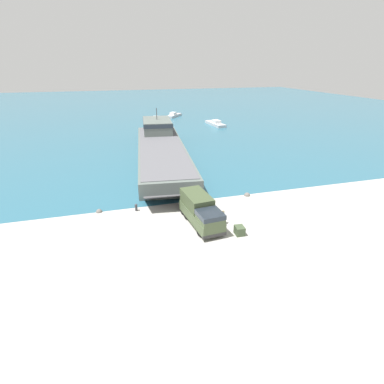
{
  "coord_description": "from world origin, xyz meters",
  "views": [
    {
      "loc": [
        -9.51,
        -27.03,
        16.01
      ],
      "look_at": [
        -0.67,
        4.43,
        2.0
      ],
      "focal_mm": 28.0,
      "sensor_mm": 36.0,
      "label": 1
    }
  ],
  "objects_px": {
    "military_truck": "(201,210)",
    "cargo_crate": "(240,230)",
    "moored_boat_c": "(156,120)",
    "mooring_bollard": "(136,207)",
    "moored_boat_a": "(215,123)",
    "moored_boat_b": "(174,115)",
    "landing_craft": "(161,145)",
    "soldier_on_ramp": "(223,216)"
  },
  "relations": [
    {
      "from": "military_truck",
      "to": "cargo_crate",
      "type": "bearing_deg",
      "value": 38.88
    },
    {
      "from": "moored_boat_c",
      "to": "mooring_bollard",
      "type": "height_order",
      "value": "moored_boat_c"
    },
    {
      "from": "moored_boat_a",
      "to": "mooring_bollard",
      "type": "bearing_deg",
      "value": -125.56
    },
    {
      "from": "moored_boat_b",
      "to": "cargo_crate",
      "type": "distance_m",
      "value": 74.69
    },
    {
      "from": "landing_craft",
      "to": "mooring_bollard",
      "type": "height_order",
      "value": "landing_craft"
    },
    {
      "from": "moored_boat_a",
      "to": "landing_craft",
      "type": "bearing_deg",
      "value": -134.93
    },
    {
      "from": "landing_craft",
      "to": "moored_boat_a",
      "type": "height_order",
      "value": "landing_craft"
    },
    {
      "from": "military_truck",
      "to": "moored_boat_b",
      "type": "distance_m",
      "value": 71.98
    },
    {
      "from": "landing_craft",
      "to": "moored_boat_b",
      "type": "distance_m",
      "value": 44.32
    },
    {
      "from": "cargo_crate",
      "to": "moored_boat_a",
      "type": "bearing_deg",
      "value": 72.53
    },
    {
      "from": "cargo_crate",
      "to": "military_truck",
      "type": "bearing_deg",
      "value": 134.2
    },
    {
      "from": "cargo_crate",
      "to": "landing_craft",
      "type": "bearing_deg",
      "value": 94.43
    },
    {
      "from": "moored_boat_a",
      "to": "cargo_crate",
      "type": "xyz_separation_m",
      "value": [
        -17.77,
        -56.46,
        -0.05
      ]
    },
    {
      "from": "landing_craft",
      "to": "moored_boat_b",
      "type": "height_order",
      "value": "landing_craft"
    },
    {
      "from": "moored_boat_b",
      "to": "mooring_bollard",
      "type": "bearing_deg",
      "value": -67.79
    },
    {
      "from": "soldier_on_ramp",
      "to": "moored_boat_c",
      "type": "distance_m",
      "value": 63.87
    },
    {
      "from": "moored_boat_b",
      "to": "moored_boat_c",
      "type": "xyz_separation_m",
      "value": [
        -7.16,
        -7.8,
        0.07
      ]
    },
    {
      "from": "moored_boat_b",
      "to": "moored_boat_c",
      "type": "relative_size",
      "value": 0.86
    },
    {
      "from": "landing_craft",
      "to": "moored_boat_c",
      "type": "xyz_separation_m",
      "value": [
        4.87,
        34.84,
        -1.18
      ]
    },
    {
      "from": "soldier_on_ramp",
      "to": "cargo_crate",
      "type": "xyz_separation_m",
      "value": [
        0.89,
        -2.48,
        -0.52
      ]
    },
    {
      "from": "military_truck",
      "to": "soldier_on_ramp",
      "type": "distance_m",
      "value": 2.45
    },
    {
      "from": "soldier_on_ramp",
      "to": "cargo_crate",
      "type": "distance_m",
      "value": 2.69
    },
    {
      "from": "military_truck",
      "to": "moored_boat_c",
      "type": "height_order",
      "value": "military_truck"
    },
    {
      "from": "moored_boat_c",
      "to": "military_truck",
      "type": "bearing_deg",
      "value": -77.21
    },
    {
      "from": "soldier_on_ramp",
      "to": "mooring_bollard",
      "type": "distance_m",
      "value": 10.42
    },
    {
      "from": "moored_boat_a",
      "to": "cargo_crate",
      "type": "height_order",
      "value": "moored_boat_a"
    },
    {
      "from": "moored_boat_a",
      "to": "moored_boat_c",
      "type": "bearing_deg",
      "value": 141.39
    },
    {
      "from": "military_truck",
      "to": "moored_boat_a",
      "type": "distance_m",
      "value": 57.2
    },
    {
      "from": "moored_boat_c",
      "to": "cargo_crate",
      "type": "xyz_separation_m",
      "value": [
        -2.43,
        -66.27,
        -0.13
      ]
    },
    {
      "from": "military_truck",
      "to": "moored_boat_b",
      "type": "xyz_separation_m",
      "value": [
        12.73,
        70.84,
        -1.08
      ]
    },
    {
      "from": "landing_craft",
      "to": "moored_boat_a",
      "type": "distance_m",
      "value": 32.19
    },
    {
      "from": "landing_craft",
      "to": "mooring_bollard",
      "type": "relative_size",
      "value": 46.98
    },
    {
      "from": "mooring_bollard",
      "to": "cargo_crate",
      "type": "relative_size",
      "value": 0.82
    },
    {
      "from": "moored_boat_a",
      "to": "mooring_bollard",
      "type": "distance_m",
      "value": 55.42
    },
    {
      "from": "moored_boat_a",
      "to": "moored_boat_c",
      "type": "xyz_separation_m",
      "value": [
        -15.34,
        9.81,
        0.08
      ]
    },
    {
      "from": "soldier_on_ramp",
      "to": "landing_craft",
      "type": "bearing_deg",
      "value": 128.66
    },
    {
      "from": "soldier_on_ramp",
      "to": "moored_boat_b",
      "type": "distance_m",
      "value": 72.35
    },
    {
      "from": "moored_boat_b",
      "to": "cargo_crate",
      "type": "bearing_deg",
      "value": -58.95
    },
    {
      "from": "moored_boat_b",
      "to": "cargo_crate",
      "type": "height_order",
      "value": "moored_boat_b"
    },
    {
      "from": "landing_craft",
      "to": "military_truck",
      "type": "distance_m",
      "value": 28.21
    },
    {
      "from": "moored_boat_a",
      "to": "moored_boat_b",
      "type": "relative_size",
      "value": 1.27
    },
    {
      "from": "landing_craft",
      "to": "soldier_on_ramp",
      "type": "bearing_deg",
      "value": -80.53
    }
  ]
}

